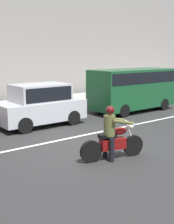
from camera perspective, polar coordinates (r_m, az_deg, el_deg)
The scene contains 5 objects.
ground_plane at distance 10.36m, azimuth -0.86°, elevation -6.18°, with size 80.00×80.00×0.00m, color #292929.
lane_marking_stripe at distance 10.69m, azimuth -6.86°, elevation -5.68°, with size 18.00×0.14×0.01m, color silver.
motorcycle_with_rider_olive at distance 8.82m, azimuth 4.84°, elevation -4.86°, with size 2.03×0.81×1.60m.
parked_hatchback_silver at distance 13.00m, azimuth -8.84°, elevation 1.46°, with size 3.73×1.76×1.80m.
parked_van_forest_green at distance 16.32m, azimuth 8.79°, elevation 4.76°, with size 4.98×1.96×2.26m.
Camera 1 is at (-5.97, -7.89, 3.07)m, focal length 48.01 mm.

